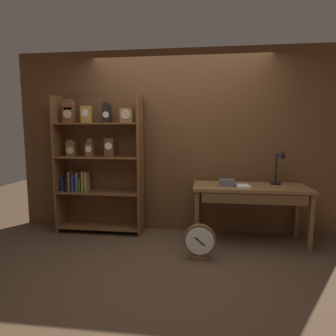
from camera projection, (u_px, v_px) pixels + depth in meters
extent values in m
plane|color=#4C3826|center=(169.00, 267.00, 3.09)|extent=(10.00, 10.00, 0.00)
cube|color=brown|center=(180.00, 142.00, 4.14)|extent=(4.80, 0.05, 2.60)
cube|color=brown|center=(60.00, 165.00, 4.15)|extent=(0.02, 0.36, 1.95)
cube|color=brown|center=(141.00, 166.00, 4.00)|extent=(0.02, 0.36, 1.95)
cube|color=brown|center=(104.00, 164.00, 4.25)|extent=(1.23, 0.01, 1.95)
cube|color=brown|center=(101.00, 226.00, 4.19)|extent=(1.18, 0.34, 0.02)
cube|color=brown|center=(100.00, 192.00, 4.13)|extent=(1.18, 0.34, 0.02)
cube|color=brown|center=(99.00, 157.00, 4.06)|extent=(1.18, 0.34, 0.02)
cube|color=brown|center=(98.00, 124.00, 4.00)|extent=(1.18, 0.34, 0.02)
cube|color=brown|center=(69.00, 115.00, 4.06)|extent=(0.16, 0.08, 0.22)
cylinder|color=brown|center=(69.00, 105.00, 4.04)|extent=(0.16, 0.08, 0.16)
cylinder|color=#C6B78C|center=(67.00, 114.00, 4.01)|extent=(0.12, 0.01, 0.12)
cube|color=brown|center=(71.00, 151.00, 4.12)|extent=(0.13, 0.09, 0.14)
cylinder|color=brown|center=(71.00, 144.00, 4.11)|extent=(0.13, 0.09, 0.13)
cylinder|color=#C6B78C|center=(70.00, 150.00, 4.07)|extent=(0.10, 0.01, 0.10)
cube|color=#B28C38|center=(86.00, 115.00, 3.98)|extent=(0.13, 0.08, 0.23)
cylinder|color=silver|center=(85.00, 113.00, 3.93)|extent=(0.10, 0.01, 0.10)
cube|color=brown|center=(90.00, 150.00, 4.08)|extent=(0.11, 0.10, 0.18)
sphere|color=brown|center=(90.00, 142.00, 4.06)|extent=(0.10, 0.10, 0.10)
cylinder|color=silver|center=(88.00, 149.00, 4.02)|extent=(0.09, 0.01, 0.09)
cube|color=black|center=(107.00, 116.00, 3.98)|extent=(0.11, 0.08, 0.20)
cylinder|color=black|center=(107.00, 106.00, 3.96)|extent=(0.11, 0.08, 0.11)
cylinder|color=silver|center=(106.00, 115.00, 3.93)|extent=(0.09, 0.01, 0.09)
cube|color=brown|center=(110.00, 147.00, 4.03)|extent=(0.13, 0.08, 0.26)
cylinder|color=white|center=(108.00, 146.00, 3.99)|extent=(0.10, 0.01, 0.10)
cube|color=olive|center=(127.00, 116.00, 3.91)|extent=(0.18, 0.09, 0.20)
cylinder|color=#C6B78C|center=(126.00, 114.00, 3.86)|extent=(0.13, 0.01, 0.13)
cube|color=#19234C|center=(64.00, 184.00, 4.17)|extent=(0.03, 0.15, 0.19)
cube|color=black|center=(68.00, 184.00, 4.17)|extent=(0.04, 0.12, 0.20)
cube|color=brown|center=(71.00, 181.00, 4.14)|extent=(0.03, 0.16, 0.29)
cube|color=navy|center=(74.00, 183.00, 4.14)|extent=(0.02, 0.15, 0.24)
cube|color=slate|center=(78.00, 182.00, 4.16)|extent=(0.03, 0.12, 0.27)
cube|color=#236638|center=(81.00, 184.00, 4.17)|extent=(0.03, 0.17, 0.19)
cube|color=#B78C2D|center=(84.00, 181.00, 4.14)|extent=(0.02, 0.15, 0.29)
cube|color=tan|center=(87.00, 182.00, 4.14)|extent=(0.03, 0.15, 0.27)
cube|color=brown|center=(250.00, 187.00, 3.72)|extent=(1.46, 0.64, 0.04)
cube|color=brown|center=(197.00, 219.00, 3.59)|extent=(0.05, 0.05, 0.71)
cube|color=brown|center=(311.00, 224.00, 3.42)|extent=(0.05, 0.05, 0.71)
cube|color=brown|center=(198.00, 208.00, 4.12)|extent=(0.05, 0.05, 0.71)
cube|color=brown|center=(297.00, 211.00, 3.95)|extent=(0.05, 0.05, 0.71)
cube|color=brown|center=(254.00, 199.00, 3.44)|extent=(1.24, 0.03, 0.12)
cylinder|color=black|center=(275.00, 183.00, 3.82)|extent=(0.14, 0.14, 0.02)
cylinder|color=black|center=(276.00, 168.00, 3.80)|extent=(0.02, 0.02, 0.39)
cone|color=black|center=(283.00, 154.00, 3.72)|extent=(0.14, 0.16, 0.12)
cube|color=#595960|center=(227.00, 183.00, 3.71)|extent=(0.19, 0.13, 0.08)
cube|color=silver|center=(243.00, 186.00, 3.62)|extent=(0.18, 0.23, 0.02)
cube|color=brown|center=(199.00, 257.00, 3.28)|extent=(0.17, 0.11, 0.04)
cylinder|color=brown|center=(200.00, 240.00, 3.26)|extent=(0.37, 0.06, 0.37)
cylinder|color=white|center=(200.00, 241.00, 3.22)|extent=(0.32, 0.01, 0.32)
cube|color=black|center=(200.00, 241.00, 3.22)|extent=(0.09, 0.01, 0.09)
cube|color=black|center=(200.00, 241.00, 3.22)|extent=(0.13, 0.01, 0.10)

